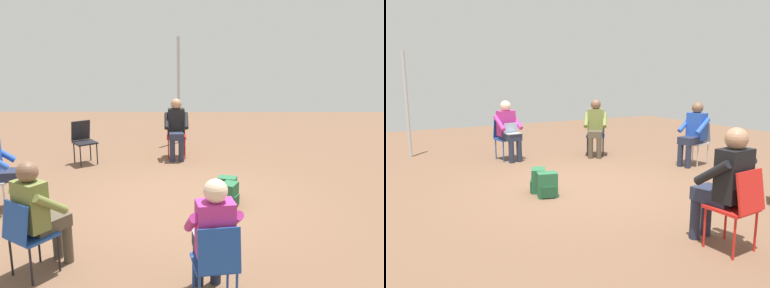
{
  "view_description": "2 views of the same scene",
  "coord_description": "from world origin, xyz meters",
  "views": [
    {
      "loc": [
        -0.16,
        6.11,
        2.43
      ],
      "look_at": [
        -0.13,
        -0.03,
        0.91
      ],
      "focal_mm": 40.0,
      "sensor_mm": 36.0,
      "label": 1
    },
    {
      "loc": [
        -2.86,
        -4.9,
        1.71
      ],
      "look_at": [
        -0.18,
        -0.17,
        0.74
      ],
      "focal_mm": 35.0,
      "sensor_mm": 36.0,
      "label": 2
    }
  ],
  "objects": [
    {
      "name": "person_with_laptop",
      "position": [
        -0.33,
        2.47,
        0.69
      ],
      "size": [
        0.55,
        0.56,
        1.24
      ],
      "rotation": [
        0.0,
        0.0,
        -2.98
      ],
      "color": "#23283D",
      "rests_on": "ground"
    },
    {
      "name": "person_in_olive",
      "position": [
        1.46,
        1.95,
        0.69
      ],
      "size": [
        0.63,
        0.63,
        1.24
      ],
      "rotation": [
        0.0,
        0.0,
        2.54
      ],
      "color": "#4C4233",
      "rests_on": "ground"
    },
    {
      "name": "backpack_by_empty_chair",
      "position": [
        -0.67,
        -0.14,
        0.16
      ],
      "size": [
        0.32,
        0.29,
        0.36
      ],
      "rotation": [
        0.0,
        0.0,
        2.88
      ],
      "color": "#235B38",
      "rests_on": "ground"
    },
    {
      "name": "person_in_blue",
      "position": [
        2.65,
        0.25,
        0.69
      ],
      "size": [
        0.56,
        0.55,
        1.24
      ],
      "rotation": [
        0.0,
        0.0,
        1.73
      ],
      "color": "#23283D",
      "rests_on": "ground"
    },
    {
      "name": "person_in_black",
      "position": [
        0.2,
        -2.48,
        0.69
      ],
      "size": [
        0.51,
        0.54,
        1.24
      ],
      "rotation": [
        0.0,
        0.0,
        0.06
      ],
      "color": "#23283D",
      "rests_on": "ground"
    },
    {
      "name": "tent_pole_near",
      "position": [
        -2.1,
        3.86,
        1.13
      ],
      "size": [
        0.07,
        0.07,
        2.27
      ],
      "primitive_type": "cylinder",
      "color": "#B2B2B7",
      "rests_on": "ground"
    },
    {
      "name": "ground_plane",
      "position": [
        0.0,
        0.0,
        0.0
      ],
      "size": [
        16.56,
        16.56,
        0.0
      ],
      "primitive_type": "plane",
      "color": "brown"
    },
    {
      "name": "chair_east",
      "position": [
        2.81,
        0.28,
        0.5
      ],
      "size": [
        0.49,
        0.46,
        0.85
      ],
      "rotation": [
        0.0,
        0.0,
        1.73
      ],
      "color": "#B7B7BC",
      "rests_on": "ground"
    },
    {
      "name": "chair_northeast",
      "position": [
        1.56,
        2.09,
        0.5
      ],
      "size": [
        0.57,
        0.58,
        0.85
      ],
      "rotation": [
        0.0,
        0.0,
        2.54
      ],
      "color": "#1E4799",
      "rests_on": "ground"
    },
    {
      "name": "chair_south",
      "position": [
        0.21,
        -2.65,
        0.5
      ],
      "size": [
        0.42,
        0.46,
        0.85
      ],
      "rotation": [
        0.0,
        0.0,
        0.06
      ],
      "color": "red",
      "rests_on": "ground"
    },
    {
      "name": "backpack_near_laptop_user",
      "position": [
        -0.69,
        0.14,
        0.16
      ],
      "size": [
        0.31,
        0.34,
        0.36
      ],
      "rotation": [
        0.0,
        0.0,
        4.28
      ],
      "color": "#235B38",
      "rests_on": "ground"
    },
    {
      "name": "chair_north",
      "position": [
        -0.36,
        2.64,
        0.5
      ],
      "size": [
        0.46,
        0.49,
        0.85
      ],
      "rotation": [
        0.0,
        0.0,
        -2.98
      ],
      "color": "#1E4799",
      "rests_on": "ground"
    }
  ]
}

